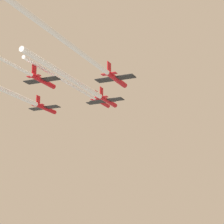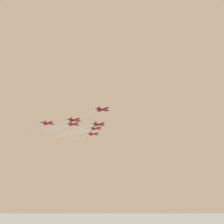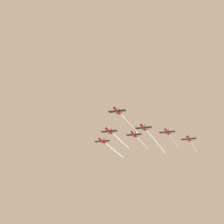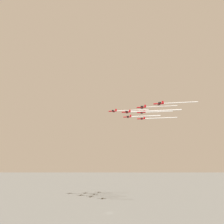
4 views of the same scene
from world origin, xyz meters
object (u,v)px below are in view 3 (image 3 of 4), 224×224
object	(u,v)px
jet_1	(143,128)
jet_4	(134,134)
jet_3	(167,132)
jet_0	(117,111)
jet_6	(189,139)
jet_5	(102,141)
jet_2	(109,131)

from	to	relation	value
jet_1	jet_4	bearing A→B (deg)	-59.53
jet_3	jet_0	bearing A→B (deg)	59.53
jet_1	jet_3	world-z (taller)	jet_3
jet_1	jet_6	bearing A→B (deg)	-120.47
jet_1	jet_5	world-z (taller)	jet_1
jet_0	jet_6	bearing A→B (deg)	-120.47
jet_4	jet_5	world-z (taller)	jet_4
jet_0	jet_1	bearing A→B (deg)	-120.47
jet_1	jet_6	size ratio (longest dim) A/B	1.00
jet_6	jet_1	bearing A→B (deg)	59.53
jet_2	jet_6	bearing A→B (deg)	-139.64
jet_0	jet_3	bearing A→B (deg)	-120.47
jet_1	jet_3	xyz separation A→B (m)	(-18.80, 4.49, 1.52)
jet_0	jet_3	world-z (taller)	jet_0
jet_3	jet_6	world-z (taller)	jet_3
jet_1	jet_3	bearing A→B (deg)	-120.47
jet_2	jet_5	world-z (taller)	jet_2
jet_4	jet_2	bearing A→B (deg)	59.53
jet_3	jet_5	bearing A→B (deg)	-0.00
jet_2	jet_0	bearing A→B (deg)	120.47
jet_0	jet_3	size ratio (longest dim) A/B	1.00
jet_2	jet_3	size ratio (longest dim) A/B	1.00
jet_4	jet_6	bearing A→B (deg)	-150.46
jet_4	jet_6	world-z (taller)	jet_4
jet_4	jet_5	bearing A→B (deg)	-0.00
jet_4	jet_6	distance (m)	33.80
jet_3	jet_4	size ratio (longest dim) A/B	1.00
jet_3	jet_4	world-z (taller)	jet_4
jet_0	jet_5	size ratio (longest dim) A/B	1.00
jet_0	jet_4	size ratio (longest dim) A/B	1.00
jet_3	jet_6	size ratio (longest dim) A/B	1.00
jet_1	jet_5	xyz separation A→B (m)	(-7.32, -32.99, -0.57)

